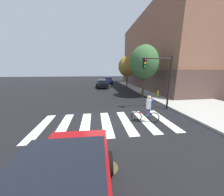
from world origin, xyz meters
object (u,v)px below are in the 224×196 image
object	(u,v)px
manhole_cover	(109,167)
traffic_light_near	(160,74)
fire_hydrant	(158,94)
street_tree_mid	(127,66)
sedan_far	(108,80)
cyclist	(148,109)
street_tree_near	(144,63)
sedan_mid	(102,84)

from	to	relation	value
manhole_cover	traffic_light_near	xyz separation A→B (m)	(4.67, 5.45, 2.86)
fire_hydrant	street_tree_mid	xyz separation A→B (m)	(-1.18, 9.34, 3.31)
sedan_far	fire_hydrant	xyz separation A→B (m)	(3.89, -16.76, -0.28)
cyclist	street_tree_near	xyz separation A→B (m)	(2.52, 6.91, 3.15)
manhole_cover	street_tree_near	distance (m)	12.09
cyclist	traffic_light_near	world-z (taller)	traffic_light_near
fire_hydrant	street_tree_near	size ratio (longest dim) A/B	0.13
fire_hydrant	street_tree_mid	bearing A→B (deg)	97.18
manhole_cover	street_tree_mid	bearing A→B (deg)	73.27
traffic_light_near	street_tree_mid	xyz separation A→B (m)	(0.93, 13.18, 0.99)
manhole_cover	cyclist	size ratio (longest dim) A/B	0.38
cyclist	fire_hydrant	world-z (taller)	cyclist
street_tree_near	sedan_far	bearing A→B (deg)	98.57
cyclist	fire_hydrant	bearing A→B (deg)	56.59
sedan_far	traffic_light_near	size ratio (longest dim) A/B	1.11
fire_hydrant	cyclist	bearing A→B (deg)	-123.41
sedan_mid	street_tree_mid	size ratio (longest dim) A/B	0.76
sedan_far	street_tree_mid	distance (m)	8.47
sedan_mid	street_tree_mid	world-z (taller)	street_tree_mid
traffic_light_near	street_tree_near	distance (m)	4.85
sedan_mid	cyclist	world-z (taller)	cyclist
traffic_light_near	street_tree_mid	distance (m)	13.25
traffic_light_near	street_tree_mid	bearing A→B (deg)	85.96
cyclist	street_tree_near	world-z (taller)	street_tree_near
fire_hydrant	sedan_mid	bearing A→B (deg)	122.41
sedan_far	street_tree_mid	world-z (taller)	street_tree_mid
sedan_far	cyclist	distance (m)	22.84
traffic_light_near	street_tree_near	xyz separation A→B (m)	(0.61, 4.67, 1.14)
traffic_light_near	street_tree_near	world-z (taller)	street_tree_near
manhole_cover	traffic_light_near	world-z (taller)	traffic_light_near
manhole_cover	sedan_far	world-z (taller)	sedan_far
sedan_mid	cyclist	bearing A→B (deg)	-83.12
traffic_light_near	street_tree_near	size ratio (longest dim) A/B	0.71
fire_hydrant	street_tree_mid	size ratio (longest dim) A/B	0.14
sedan_mid	traffic_light_near	xyz separation A→B (m)	(3.76, -13.08, 2.10)
manhole_cover	street_tree_mid	xyz separation A→B (m)	(5.60, 18.62, 3.84)
fire_hydrant	street_tree_near	bearing A→B (deg)	150.93
sedan_far	street_tree_mid	xyz separation A→B (m)	(2.71, -7.42, 3.03)
sedan_mid	traffic_light_near	distance (m)	13.77
traffic_light_near	fire_hydrant	bearing A→B (deg)	61.27
sedan_mid	fire_hydrant	size ratio (longest dim) A/B	5.58
manhole_cover	sedan_far	bearing A→B (deg)	83.69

